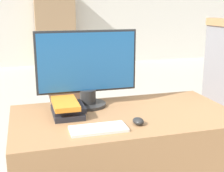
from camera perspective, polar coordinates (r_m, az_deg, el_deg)
wall_back at (r=7.81m, az=-12.07°, el=13.97°), size 12.00×0.06×2.80m
desk at (r=2.11m, az=2.25°, el=-15.08°), size 1.38×0.75×0.77m
monitor at (r=2.04m, az=-4.55°, el=3.09°), size 0.66×0.24×0.50m
keyboard at (r=1.70m, az=-2.51°, el=-7.83°), size 0.31×0.14×0.02m
mouse at (r=1.78m, az=4.82°, el=-6.42°), size 0.06×0.08×0.04m
book_stack at (r=1.94m, az=-8.22°, el=-4.03°), size 0.19×0.28×0.09m
far_chair at (r=3.59m, az=-7.92°, el=-0.60°), size 0.44×0.44×0.89m
bookshelf_far at (r=7.61m, az=-10.29°, el=10.03°), size 0.93×0.32×1.73m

